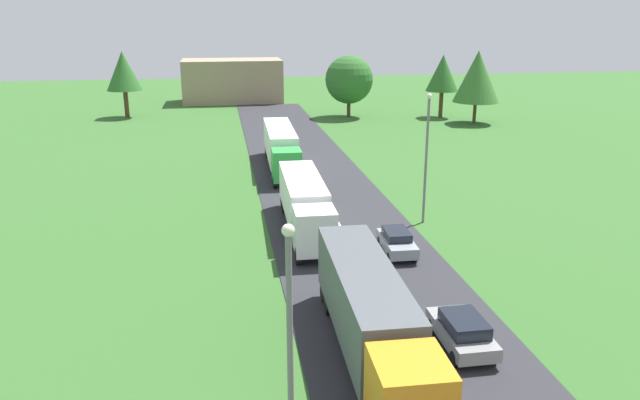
{
  "coord_description": "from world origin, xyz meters",
  "views": [
    {
      "loc": [
        -7.94,
        -5.44,
        14.13
      ],
      "look_at": [
        -1.38,
        33.98,
        1.96
      ],
      "focal_mm": 34.3,
      "sensor_mm": 36.0,
      "label": 1
    }
  ],
  "objects_px": {
    "truck_second": "(305,202)",
    "lamppost_lead": "(290,354)",
    "tree_oak": "(123,71)",
    "truck_lead": "(371,316)",
    "car_second": "(462,331)",
    "tree_elm": "(443,73)",
    "tree_maple": "(477,76)",
    "tree_birch": "(349,80)",
    "truck_third": "(281,146)",
    "lamppost_second": "(426,153)",
    "distant_building": "(232,81)",
    "car_third": "(397,242)"
  },
  "relations": [
    {
      "from": "truck_second",
      "to": "lamppost_lead",
      "type": "distance_m",
      "value": 24.02
    },
    {
      "from": "tree_oak",
      "to": "truck_lead",
      "type": "bearing_deg",
      "value": -74.71
    },
    {
      "from": "car_second",
      "to": "tree_elm",
      "type": "xyz_separation_m",
      "value": [
        21.27,
        60.71,
        5.34
      ]
    },
    {
      "from": "tree_maple",
      "to": "tree_elm",
      "type": "distance_m",
      "value": 6.31
    },
    {
      "from": "truck_lead",
      "to": "tree_oak",
      "type": "bearing_deg",
      "value": 105.29
    },
    {
      "from": "tree_oak",
      "to": "tree_birch",
      "type": "distance_m",
      "value": 31.74
    },
    {
      "from": "truck_third",
      "to": "lamppost_second",
      "type": "distance_m",
      "value": 19.44
    },
    {
      "from": "lamppost_second",
      "to": "tree_birch",
      "type": "distance_m",
      "value": 46.7
    },
    {
      "from": "tree_oak",
      "to": "tree_elm",
      "type": "xyz_separation_m",
      "value": [
        44.27,
        -7.26,
        -0.29
      ]
    },
    {
      "from": "truck_second",
      "to": "car_second",
      "type": "bearing_deg",
      "value": -73.98
    },
    {
      "from": "tree_elm",
      "to": "distant_building",
      "type": "height_order",
      "value": "tree_elm"
    },
    {
      "from": "truck_lead",
      "to": "car_second",
      "type": "relative_size",
      "value": 3.32
    },
    {
      "from": "car_third",
      "to": "lamppost_lead",
      "type": "height_order",
      "value": "lamppost_lead"
    },
    {
      "from": "tree_birch",
      "to": "lamppost_second",
      "type": "bearing_deg",
      "value": -95.54
    },
    {
      "from": "truck_lead",
      "to": "tree_elm",
      "type": "height_order",
      "value": "tree_elm"
    },
    {
      "from": "truck_lead",
      "to": "distant_building",
      "type": "relative_size",
      "value": 0.85
    },
    {
      "from": "tree_maple",
      "to": "distant_building",
      "type": "distance_m",
      "value": 41.58
    },
    {
      "from": "lamppost_second",
      "to": "tree_maple",
      "type": "xyz_separation_m",
      "value": [
        20.1,
        38.33,
        1.22
      ]
    },
    {
      "from": "tree_birch",
      "to": "tree_elm",
      "type": "height_order",
      "value": "tree_elm"
    },
    {
      "from": "car_third",
      "to": "distant_building",
      "type": "relative_size",
      "value": 0.25
    },
    {
      "from": "car_second",
      "to": "truck_lead",
      "type": "bearing_deg",
      "value": -173.47
    },
    {
      "from": "car_third",
      "to": "tree_oak",
      "type": "distance_m",
      "value": 61.65
    },
    {
      "from": "truck_second",
      "to": "tree_oak",
      "type": "xyz_separation_m",
      "value": [
        -18.34,
        51.73,
        4.43
      ]
    },
    {
      "from": "tree_oak",
      "to": "distant_building",
      "type": "distance_m",
      "value": 21.06
    },
    {
      "from": "car_third",
      "to": "truck_second",
      "type": "bearing_deg",
      "value": 134.47
    },
    {
      "from": "truck_third",
      "to": "tree_oak",
      "type": "xyz_separation_m",
      "value": [
        -18.58,
        33.95,
        4.29
      ]
    },
    {
      "from": "car_third",
      "to": "lamppost_lead",
      "type": "distance_m",
      "value": 20.84
    },
    {
      "from": "truck_second",
      "to": "tree_birch",
      "type": "bearing_deg",
      "value": 74.49
    },
    {
      "from": "tree_maple",
      "to": "distant_building",
      "type": "xyz_separation_m",
      "value": [
        -31.51,
        27.0,
        -2.76
      ]
    },
    {
      "from": "lamppost_lead",
      "to": "tree_birch",
      "type": "bearing_deg",
      "value": 76.62
    },
    {
      "from": "truck_third",
      "to": "tree_birch",
      "type": "bearing_deg",
      "value": 66.31
    },
    {
      "from": "tree_oak",
      "to": "car_third",
      "type": "bearing_deg",
      "value": -67.69
    },
    {
      "from": "lamppost_second",
      "to": "lamppost_lead",
      "type": "bearing_deg",
      "value": -117.07
    },
    {
      "from": "car_third",
      "to": "tree_oak",
      "type": "height_order",
      "value": "tree_oak"
    },
    {
      "from": "tree_maple",
      "to": "car_second",
      "type": "bearing_deg",
      "value": -113.53
    },
    {
      "from": "distant_building",
      "to": "lamppost_second",
      "type": "bearing_deg",
      "value": -80.09
    },
    {
      "from": "truck_second",
      "to": "car_second",
      "type": "xyz_separation_m",
      "value": [
        4.66,
        -16.24,
        -1.19
      ]
    },
    {
      "from": "truck_lead",
      "to": "tree_maple",
      "type": "xyz_separation_m",
      "value": [
        28.22,
        55.48,
        4.02
      ]
    },
    {
      "from": "truck_second",
      "to": "car_third",
      "type": "distance_m",
      "value": 7.2
    },
    {
      "from": "lamppost_second",
      "to": "tree_birch",
      "type": "xyz_separation_m",
      "value": [
        4.51,
        46.48,
        0.25
      ]
    },
    {
      "from": "car_second",
      "to": "tree_maple",
      "type": "bearing_deg",
      "value": 66.47
    },
    {
      "from": "truck_second",
      "to": "tree_elm",
      "type": "xyz_separation_m",
      "value": [
        25.93,
        44.47,
        4.14
      ]
    },
    {
      "from": "car_third",
      "to": "tree_birch",
      "type": "bearing_deg",
      "value": 81.2
    },
    {
      "from": "lamppost_second",
      "to": "tree_birch",
      "type": "bearing_deg",
      "value": 84.46
    },
    {
      "from": "lamppost_lead",
      "to": "lamppost_second",
      "type": "relative_size",
      "value": 0.97
    },
    {
      "from": "truck_second",
      "to": "truck_third",
      "type": "height_order",
      "value": "truck_third"
    },
    {
      "from": "lamppost_lead",
      "to": "tree_elm",
      "type": "xyz_separation_m",
      "value": [
        29.67,
        68.02,
        1.3
      ]
    },
    {
      "from": "car_third",
      "to": "car_second",
      "type": "bearing_deg",
      "value": -91.6
    },
    {
      "from": "tree_birch",
      "to": "tree_maple",
      "type": "distance_m",
      "value": 17.62
    },
    {
      "from": "lamppost_lead",
      "to": "car_second",
      "type": "bearing_deg",
      "value": 41.04
    }
  ]
}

